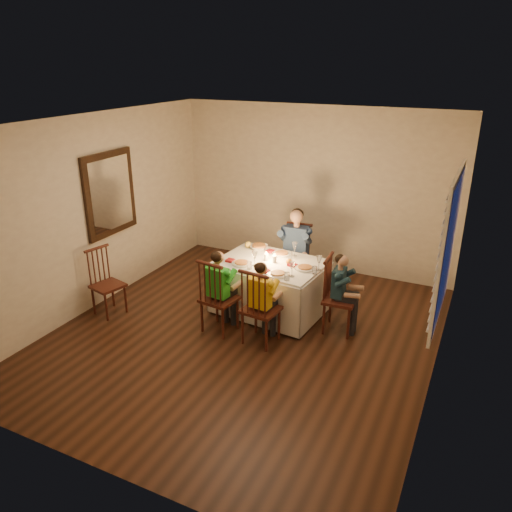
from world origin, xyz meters
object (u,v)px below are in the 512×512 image
at_px(chair_near_left, 220,330).
at_px(child_green, 220,330).
at_px(dining_table, 271,276).
at_px(child_yellow, 261,341).
at_px(child_teal, 338,330).
at_px(chair_adult, 294,289).
at_px(chair_end, 338,330).
at_px(chair_extra, 111,313).
at_px(adult, 294,289).
at_px(chair_near_right, 261,341).
at_px(serving_bowl, 259,247).

relative_size(chair_near_left, child_green, 0.91).
relative_size(dining_table, child_yellow, 1.40).
height_order(chair_near_left, child_teal, child_teal).
bearing_deg(chair_adult, chair_end, -47.69).
bearing_deg(chair_extra, child_teal, -59.03).
relative_size(chair_extra, child_teal, 0.89).
distance_m(dining_table, chair_near_left, 0.98).
bearing_deg(adult, dining_table, -97.61).
height_order(chair_adult, chair_near_right, same).
bearing_deg(chair_near_right, chair_adult, -78.08).
height_order(chair_end, chair_extra, chair_end).
xyz_separation_m(chair_extra, child_yellow, (2.16, 0.23, 0.00)).
bearing_deg(chair_extra, chair_end, -59.03).
bearing_deg(child_green, dining_table, -108.19).
distance_m(chair_adult, serving_bowl, 0.96).
relative_size(dining_table, chair_near_right, 1.50).
xyz_separation_m(chair_near_left, chair_extra, (-1.57, -0.25, 0.00)).
distance_m(dining_table, adult, 0.95).
xyz_separation_m(dining_table, chair_near_left, (-0.36, -0.75, -0.52)).
distance_m(chair_end, child_green, 1.51).
bearing_deg(chair_near_right, child_teal, -133.50).
bearing_deg(chair_extra, chair_adult, -33.82).
relative_size(chair_near_left, adult, 0.80).
distance_m(dining_table, chair_end, 1.13).
xyz_separation_m(dining_table, chair_near_right, (0.22, -0.78, -0.52)).
bearing_deg(chair_end, dining_table, 80.71).
distance_m(chair_end, child_teal, 0.00).
xyz_separation_m(dining_table, adult, (0.04, 0.80, -0.52)).
distance_m(chair_near_left, chair_extra, 1.59).
relative_size(dining_table, child_green, 1.37).
xyz_separation_m(chair_near_right, chair_extra, (-2.16, -0.23, 0.00)).
relative_size(chair_near_right, serving_bowl, 4.17).
relative_size(chair_near_right, chair_end, 1.00).
relative_size(chair_end, child_green, 0.91).
xyz_separation_m(child_teal, serving_bowl, (-1.34, 0.45, 0.76)).
bearing_deg(child_teal, child_green, 111.98).
bearing_deg(chair_adult, chair_extra, -142.21).
relative_size(chair_end, child_teal, 0.96).
distance_m(chair_extra, child_teal, 3.07).
relative_size(chair_near_right, child_green, 0.91).
xyz_separation_m(dining_table, serving_bowl, (-0.34, 0.35, 0.24)).
height_order(child_teal, serving_bowl, serving_bowl).
distance_m(chair_extra, child_yellow, 2.17).
bearing_deg(chair_adult, child_yellow, -87.97).
bearing_deg(serving_bowl, chair_end, -18.57).
height_order(chair_near_left, adult, adult).
bearing_deg(dining_table, chair_adult, 92.26).
xyz_separation_m(chair_end, adult, (-0.96, 0.90, 0.00)).
bearing_deg(child_teal, chair_end, -0.00).
xyz_separation_m(chair_adult, serving_bowl, (-0.38, -0.45, 0.76)).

